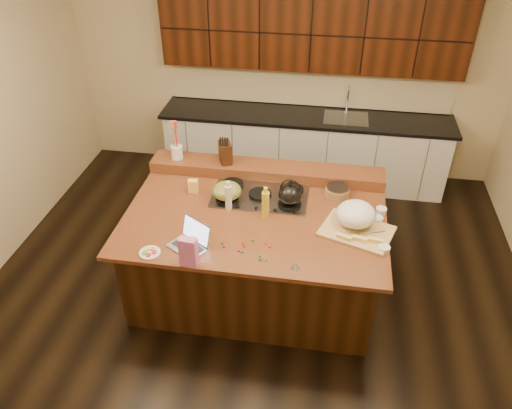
# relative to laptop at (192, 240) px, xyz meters

# --- Properties ---
(room) EXTENTS (5.52, 5.02, 2.72)m
(room) POSITION_rel_laptop_xyz_m (0.46, 0.52, 0.37)
(room) COLOR black
(room) RESTS_ON ground
(island) EXTENTS (2.40, 1.60, 0.92)m
(island) POSITION_rel_laptop_xyz_m (0.46, 0.52, -0.52)
(island) COLOR black
(island) RESTS_ON ground
(back_ledge) EXTENTS (2.40, 0.30, 0.12)m
(back_ledge) POSITION_rel_laptop_xyz_m (0.46, 1.22, 0.00)
(back_ledge) COLOR black
(back_ledge) RESTS_ON island
(cooktop) EXTENTS (0.92, 0.52, 0.05)m
(cooktop) POSITION_rel_laptop_xyz_m (0.46, 0.82, -0.04)
(cooktop) COLOR gray
(cooktop) RESTS_ON island
(back_counter) EXTENTS (3.70, 0.66, 2.40)m
(back_counter) POSITION_rel_laptop_xyz_m (0.76, 2.74, 0.00)
(back_counter) COLOR silver
(back_counter) RESTS_ON ground
(kettle) EXTENTS (0.27, 0.27, 0.19)m
(kettle) POSITION_rel_laptop_xyz_m (0.76, 0.69, 0.08)
(kettle) COLOR black
(kettle) RESTS_ON cooktop
(green_bowl) EXTENTS (0.28, 0.28, 0.15)m
(green_bowl) POSITION_rel_laptop_xyz_m (0.16, 0.69, 0.06)
(green_bowl) COLOR olive
(green_bowl) RESTS_ON cooktop
(laptop) EXTENTS (0.40, 0.38, 0.22)m
(laptop) POSITION_rel_laptop_xyz_m (0.00, 0.00, 0.00)
(laptop) COLOR #B7B7BC
(laptop) RESTS_ON island
(oil_bottle) EXTENTS (0.09, 0.09, 0.27)m
(oil_bottle) POSITION_rel_laptop_xyz_m (0.56, 0.50, 0.08)
(oil_bottle) COLOR gold
(oil_bottle) RESTS_ON island
(vinegar_bottle) EXTENTS (0.08, 0.08, 0.25)m
(vinegar_bottle) POSITION_rel_laptop_xyz_m (0.20, 0.57, 0.07)
(vinegar_bottle) COLOR silver
(vinegar_bottle) RESTS_ON island
(wooden_tray) EXTENTS (0.71, 0.61, 0.24)m
(wooden_tray) POSITION_rel_laptop_xyz_m (1.37, 0.46, 0.05)
(wooden_tray) COLOR tan
(wooden_tray) RESTS_ON island
(ramekin_a) EXTENTS (0.12, 0.12, 0.04)m
(ramekin_a) POSITION_rel_laptop_xyz_m (1.61, 0.18, -0.04)
(ramekin_a) COLOR white
(ramekin_a) RESTS_ON island
(ramekin_b) EXTENTS (0.10, 0.10, 0.04)m
(ramekin_b) POSITION_rel_laptop_xyz_m (1.57, 0.59, -0.04)
(ramekin_b) COLOR white
(ramekin_b) RESTS_ON island
(ramekin_c) EXTENTS (0.11, 0.11, 0.04)m
(ramekin_c) POSITION_rel_laptop_xyz_m (1.61, 0.74, -0.04)
(ramekin_c) COLOR white
(ramekin_c) RESTS_ON island
(strainer_bowl) EXTENTS (0.25, 0.25, 0.09)m
(strainer_bowl) POSITION_rel_laptop_xyz_m (1.20, 0.95, -0.01)
(strainer_bowl) COLOR #996B3F
(strainer_bowl) RESTS_ON island
(kitchen_timer) EXTENTS (0.10, 0.10, 0.07)m
(kitchen_timer) POSITION_rel_laptop_xyz_m (0.90, -0.16, -0.02)
(kitchen_timer) COLOR silver
(kitchen_timer) RESTS_ON island
(pink_bag) EXTENTS (0.15, 0.09, 0.27)m
(pink_bag) POSITION_rel_laptop_xyz_m (0.05, -0.24, 0.07)
(pink_bag) COLOR #E76CC3
(pink_bag) RESTS_ON island
(candy_plate) EXTENTS (0.21, 0.21, 0.01)m
(candy_plate) POSITION_rel_laptop_xyz_m (-0.32, -0.16, -0.05)
(candy_plate) COLOR white
(candy_plate) RESTS_ON island
(package_box) EXTENTS (0.10, 0.08, 0.13)m
(package_box) POSITION_rel_laptop_xyz_m (-0.20, 0.80, 0.01)
(package_box) COLOR #F4C356
(package_box) RESTS_ON island
(utensil_crock) EXTENTS (0.12, 0.12, 0.14)m
(utensil_crock) POSITION_rel_laptop_xyz_m (-0.48, 1.22, 0.13)
(utensil_crock) COLOR white
(utensil_crock) RESTS_ON back_ledge
(knife_block) EXTENTS (0.17, 0.21, 0.22)m
(knife_block) POSITION_rel_laptop_xyz_m (0.04, 1.22, 0.17)
(knife_block) COLOR black
(knife_block) RESTS_ON back_ledge
(gumdrop_0) EXTENTS (0.02, 0.02, 0.02)m
(gumdrop_0) POSITION_rel_laptop_xyz_m (0.62, 0.11, -0.05)
(gumdrop_0) COLOR red
(gumdrop_0) RESTS_ON island
(gumdrop_1) EXTENTS (0.02, 0.02, 0.02)m
(gumdrop_1) POSITION_rel_laptop_xyz_m (0.65, -0.10, -0.05)
(gumdrop_1) COLOR #198C26
(gumdrop_1) RESTS_ON island
(gumdrop_2) EXTENTS (0.02, 0.02, 0.02)m
(gumdrop_2) POSITION_rel_laptop_xyz_m (0.41, -0.02, -0.05)
(gumdrop_2) COLOR red
(gumdrop_2) RESTS_ON island
(gumdrop_3) EXTENTS (0.02, 0.02, 0.02)m
(gumdrop_3) POSITION_rel_laptop_xyz_m (0.59, -0.06, -0.05)
(gumdrop_3) COLOR #198C26
(gumdrop_3) RESTS_ON island
(gumdrop_4) EXTENTS (0.02, 0.02, 0.02)m
(gumdrop_4) POSITION_rel_laptop_xyz_m (0.27, 0.01, -0.05)
(gumdrop_4) COLOR red
(gumdrop_4) RESTS_ON island
(gumdrop_5) EXTENTS (0.02, 0.02, 0.02)m
(gumdrop_5) POSITION_rel_laptop_xyz_m (0.60, -0.10, -0.05)
(gumdrop_5) COLOR #198C26
(gumdrop_5) RESTS_ON island
(gumdrop_6) EXTENTS (0.02, 0.02, 0.02)m
(gumdrop_6) POSITION_rel_laptop_xyz_m (0.44, 0.05, -0.05)
(gumdrop_6) COLOR red
(gumdrop_6) RESTS_ON island
(gumdrop_7) EXTENTS (0.02, 0.02, 0.02)m
(gumdrop_7) POSITION_rel_laptop_xyz_m (0.25, 0.06, -0.05)
(gumdrop_7) COLOR #198C26
(gumdrop_7) RESTS_ON island
(gumdrop_8) EXTENTS (0.02, 0.02, 0.02)m
(gumdrop_8) POSITION_rel_laptop_xyz_m (0.66, 0.07, -0.05)
(gumdrop_8) COLOR red
(gumdrop_8) RESTS_ON island
(gumdrop_9) EXTENTS (0.02, 0.02, 0.02)m
(gumdrop_9) POSITION_rel_laptop_xyz_m (0.50, 0.13, -0.05)
(gumdrop_9) COLOR #198C26
(gumdrop_9) RESTS_ON island
(gumdrop_10) EXTENTS (0.02, 0.02, 0.02)m
(gumdrop_10) POSITION_rel_laptop_xyz_m (0.42, 0.08, -0.05)
(gumdrop_10) COLOR red
(gumdrop_10) RESTS_ON island
(gumdrop_11) EXTENTS (0.02, 0.02, 0.02)m
(gumdrop_11) POSITION_rel_laptop_xyz_m (0.44, -0.03, -0.05)
(gumdrop_11) COLOR #198C26
(gumdrop_11) RESTS_ON island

